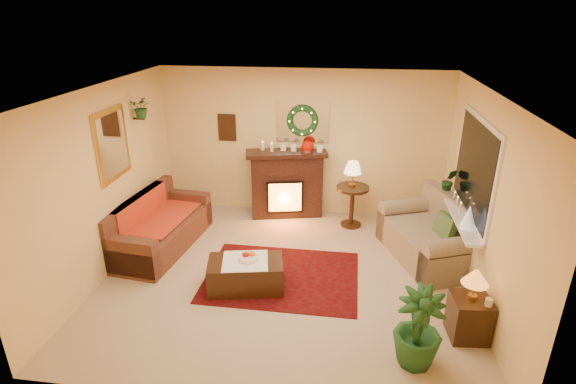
# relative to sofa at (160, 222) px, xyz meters

# --- Properties ---
(floor) EXTENTS (5.00, 5.00, 0.00)m
(floor) POSITION_rel_sofa_xyz_m (2.04, -0.59, -0.43)
(floor) COLOR beige
(floor) RESTS_ON ground
(ceiling) EXTENTS (5.00, 5.00, 0.00)m
(ceiling) POSITION_rel_sofa_xyz_m (2.04, -0.59, 2.17)
(ceiling) COLOR white
(ceiling) RESTS_ON ground
(wall_back) EXTENTS (5.00, 5.00, 0.00)m
(wall_back) POSITION_rel_sofa_xyz_m (2.04, 1.66, 0.87)
(wall_back) COLOR #EFD88C
(wall_back) RESTS_ON ground
(wall_front) EXTENTS (5.00, 5.00, 0.00)m
(wall_front) POSITION_rel_sofa_xyz_m (2.04, -2.84, 0.87)
(wall_front) COLOR #EFD88C
(wall_front) RESTS_ON ground
(wall_left) EXTENTS (4.50, 4.50, 0.00)m
(wall_left) POSITION_rel_sofa_xyz_m (-0.46, -0.59, 0.87)
(wall_left) COLOR #EFD88C
(wall_left) RESTS_ON ground
(wall_right) EXTENTS (4.50, 4.50, 0.00)m
(wall_right) POSITION_rel_sofa_xyz_m (4.54, -0.59, 0.87)
(wall_right) COLOR #EFD88C
(wall_right) RESTS_ON ground
(area_rug) EXTENTS (2.15, 1.62, 0.01)m
(area_rug) POSITION_rel_sofa_xyz_m (2.00, -0.60, -0.42)
(area_rug) COLOR maroon
(area_rug) RESTS_ON floor
(sofa) EXTENTS (1.08, 2.03, 0.83)m
(sofa) POSITION_rel_sofa_xyz_m (0.00, 0.00, 0.00)
(sofa) COLOR brown
(sofa) RESTS_ON floor
(red_throw) EXTENTS (0.84, 1.36, 0.02)m
(red_throw) POSITION_rel_sofa_xyz_m (-0.07, 0.13, 0.03)
(red_throw) COLOR red
(red_throw) RESTS_ON sofa
(fireplace) EXTENTS (1.31, 0.66, 1.15)m
(fireplace) POSITION_rel_sofa_xyz_m (1.79, 1.45, 0.12)
(fireplace) COLOR black
(fireplace) RESTS_ON floor
(poinsettia) EXTENTS (0.21, 0.21, 0.21)m
(poinsettia) POSITION_rel_sofa_xyz_m (2.15, 1.46, 0.87)
(poinsettia) COLOR #C60F01
(poinsettia) RESTS_ON fireplace
(mantel_candle_a) EXTENTS (0.06, 0.06, 0.19)m
(mantel_candle_a) POSITION_rel_sofa_xyz_m (1.37, 1.46, 0.83)
(mantel_candle_a) COLOR white
(mantel_candle_a) RESTS_ON fireplace
(mantel_candle_b) EXTENTS (0.06, 0.06, 0.19)m
(mantel_candle_b) POSITION_rel_sofa_xyz_m (1.54, 1.40, 0.83)
(mantel_candle_b) COLOR beige
(mantel_candle_b) RESTS_ON fireplace
(mantel_mirror) EXTENTS (0.92, 0.02, 0.72)m
(mantel_mirror) POSITION_rel_sofa_xyz_m (2.04, 1.64, 1.27)
(mantel_mirror) COLOR white
(mantel_mirror) RESTS_ON wall_back
(wreath) EXTENTS (0.55, 0.11, 0.55)m
(wreath) POSITION_rel_sofa_xyz_m (2.04, 1.60, 1.29)
(wreath) COLOR #194719
(wreath) RESTS_ON wall_back
(wall_art) EXTENTS (0.32, 0.03, 0.48)m
(wall_art) POSITION_rel_sofa_xyz_m (0.69, 1.64, 1.12)
(wall_art) COLOR #381E11
(wall_art) RESTS_ON wall_back
(gold_mirror) EXTENTS (0.03, 0.84, 1.00)m
(gold_mirror) POSITION_rel_sofa_xyz_m (-0.44, -0.29, 1.32)
(gold_mirror) COLOR gold
(gold_mirror) RESTS_ON wall_left
(hanging_plant) EXTENTS (0.33, 0.28, 0.36)m
(hanging_plant) POSITION_rel_sofa_xyz_m (-0.30, 0.46, 1.54)
(hanging_plant) COLOR #194719
(hanging_plant) RESTS_ON wall_left
(loveseat) EXTENTS (1.47, 1.85, 0.94)m
(loveseat) POSITION_rel_sofa_xyz_m (4.10, 0.22, -0.01)
(loveseat) COLOR #9E9786
(loveseat) RESTS_ON floor
(window_frame) EXTENTS (0.03, 1.86, 1.36)m
(window_frame) POSITION_rel_sofa_xyz_m (4.53, -0.04, 1.12)
(window_frame) COLOR white
(window_frame) RESTS_ON wall_right
(window_glass) EXTENTS (0.02, 1.70, 1.22)m
(window_glass) POSITION_rel_sofa_xyz_m (4.51, -0.04, 1.12)
(window_glass) COLOR black
(window_glass) RESTS_ON wall_right
(window_sill) EXTENTS (0.22, 1.86, 0.04)m
(window_sill) POSITION_rel_sofa_xyz_m (4.42, -0.04, 0.44)
(window_sill) COLOR white
(window_sill) RESTS_ON wall_right
(mini_tree) EXTENTS (0.21, 0.21, 0.32)m
(mini_tree) POSITION_rel_sofa_xyz_m (4.41, -0.50, 0.61)
(mini_tree) COLOR silver
(mini_tree) RESTS_ON window_sill
(sill_plant) EXTENTS (0.28, 0.22, 0.51)m
(sill_plant) POSITION_rel_sofa_xyz_m (4.39, 0.69, 0.66)
(sill_plant) COLOR #193B1D
(sill_plant) RESTS_ON window_sill
(side_table_round) EXTENTS (0.69, 0.69, 0.72)m
(side_table_round) POSITION_rel_sofa_xyz_m (2.96, 1.17, -0.11)
(side_table_round) COLOR black
(side_table_round) RESTS_ON floor
(lamp_cream) EXTENTS (0.29, 0.29, 0.45)m
(lamp_cream) POSITION_rel_sofa_xyz_m (2.94, 1.17, 0.45)
(lamp_cream) COLOR #FFDDA3
(lamp_cream) RESTS_ON side_table_round
(end_table_square) EXTENTS (0.45, 0.45, 0.51)m
(end_table_square) POSITION_rel_sofa_xyz_m (4.30, -1.53, -0.16)
(end_table_square) COLOR #522B1C
(end_table_square) RESTS_ON floor
(lamp_tiffany) EXTENTS (0.29, 0.29, 0.43)m
(lamp_tiffany) POSITION_rel_sofa_xyz_m (4.29, -1.54, 0.32)
(lamp_tiffany) COLOR orange
(lamp_tiffany) RESTS_ON end_table_square
(coffee_table) EXTENTS (1.08, 0.72, 0.42)m
(coffee_table) POSITION_rel_sofa_xyz_m (1.56, -0.94, -0.22)
(coffee_table) COLOR #431D15
(coffee_table) RESTS_ON floor
(fruit_bowl) EXTENTS (0.27, 0.27, 0.06)m
(fruit_bowl) POSITION_rel_sofa_xyz_m (1.60, -0.90, 0.02)
(fruit_bowl) COLOR white
(fruit_bowl) RESTS_ON coffee_table
(floor_palm) EXTENTS (1.55, 1.55, 2.69)m
(floor_palm) POSITION_rel_sofa_xyz_m (3.65, -2.04, 0.02)
(floor_palm) COLOR black
(floor_palm) RESTS_ON floor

